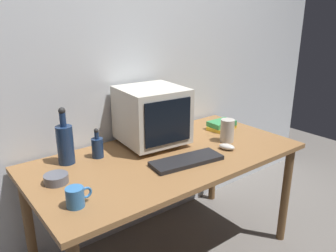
{
  "coord_description": "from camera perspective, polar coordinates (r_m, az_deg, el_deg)",
  "views": [
    {
      "loc": [
        -1.13,
        -1.45,
        1.54
      ],
      "look_at": [
        0.0,
        0.0,
        0.92
      ],
      "focal_mm": 35.71,
      "sensor_mm": 36.0,
      "label": 1
    }
  ],
  "objects": [
    {
      "name": "crt_monitor",
      "position": [
        2.1,
        -2.79,
        1.82
      ],
      "size": [
        0.41,
        0.42,
        0.37
      ],
      "color": "beige",
      "rests_on": "desk"
    },
    {
      "name": "cd_spindle",
      "position": [
        1.77,
        -18.55,
        -8.53
      ],
      "size": [
        0.12,
        0.12,
        0.04
      ],
      "primitive_type": "cylinder",
      "color": "#595B66",
      "rests_on": "desk"
    },
    {
      "name": "bottle_tall",
      "position": [
        1.94,
        -17.15,
        -2.76
      ],
      "size": [
        0.09,
        0.09,
        0.33
      ],
      "color": "navy",
      "rests_on": "desk"
    },
    {
      "name": "bottle_short",
      "position": [
        1.99,
        -11.95,
        -3.47
      ],
      "size": [
        0.07,
        0.07,
        0.18
      ],
      "color": "navy",
      "rests_on": "desk"
    },
    {
      "name": "mug",
      "position": [
        1.54,
        -15.47,
        -11.6
      ],
      "size": [
        0.12,
        0.08,
        0.09
      ],
      "color": "#3370B2",
      "rests_on": "desk"
    },
    {
      "name": "desk",
      "position": [
        2.04,
        0.0,
        -6.99
      ],
      "size": [
        1.63,
        0.82,
        0.74
      ],
      "color": "olive",
      "rests_on": "ground"
    },
    {
      "name": "keyboard",
      "position": [
        1.9,
        3.21,
        -5.92
      ],
      "size": [
        0.44,
        0.2,
        0.02
      ],
      "primitive_type": "cube",
      "rotation": [
        0.0,
        0.0,
        -0.13
      ],
      "color": "black",
      "rests_on": "desk"
    },
    {
      "name": "metal_canister",
      "position": [
        2.22,
        10.08,
        -0.76
      ],
      "size": [
        0.09,
        0.09,
        0.15
      ],
      "primitive_type": "cylinder",
      "color": "#B7B2A8",
      "rests_on": "desk"
    },
    {
      "name": "book_stack",
      "position": [
        2.46,
        9.13,
        0.14
      ],
      "size": [
        0.22,
        0.18,
        0.06
      ],
      "color": "gold",
      "rests_on": "desk"
    },
    {
      "name": "computer_mouse",
      "position": [
        2.1,
        10.0,
        -3.51
      ],
      "size": [
        0.09,
        0.12,
        0.04
      ],
      "primitive_type": "ellipsoid",
      "rotation": [
        0.0,
        0.0,
        0.38
      ],
      "color": "beige",
      "rests_on": "desk"
    },
    {
      "name": "back_wall",
      "position": [
        2.25,
        -7.49,
        11.1
      ],
      "size": [
        4.0,
        0.08,
        2.5
      ],
      "primitive_type": "cube",
      "color": "silver",
      "rests_on": "ground"
    }
  ]
}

